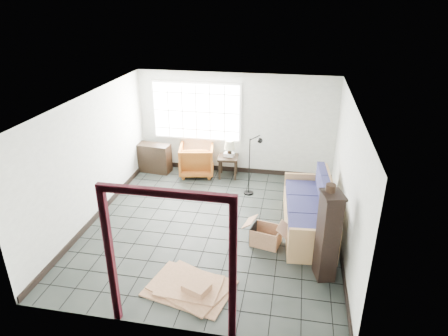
% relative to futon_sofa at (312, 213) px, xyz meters
% --- Properties ---
extents(ground, '(5.50, 5.50, 0.00)m').
position_rel_futon_sofa_xyz_m(ground, '(-1.95, -0.24, -0.37)').
color(ground, black).
rests_on(ground, ground).
extents(room_shell, '(5.02, 5.52, 2.61)m').
position_rel_futon_sofa_xyz_m(room_shell, '(-1.95, -0.21, 1.30)').
color(room_shell, '#B3B9B1').
rests_on(room_shell, ground).
extents(window_panel, '(2.32, 0.08, 1.52)m').
position_rel_futon_sofa_xyz_m(window_panel, '(-2.95, 2.46, 1.23)').
color(window_panel, silver).
rests_on(window_panel, ground).
extents(doorway_trim, '(1.80, 0.08, 2.20)m').
position_rel_futon_sofa_xyz_m(doorway_trim, '(-1.95, -2.94, 1.01)').
color(doorway_trim, '#3B0D16').
rests_on(doorway_trim, ground).
extents(futon_sofa, '(1.06, 2.40, 1.04)m').
position_rel_futon_sofa_xyz_m(futon_sofa, '(0.00, 0.00, 0.00)').
color(futon_sofa, '#9E7E47').
rests_on(futon_sofa, ground).
extents(armchair, '(0.99, 0.94, 0.88)m').
position_rel_futon_sofa_xyz_m(armchair, '(-2.90, 2.16, 0.06)').
color(armchair, '#8A3C14').
rests_on(armchair, ground).
extents(side_table, '(0.54, 0.54, 0.55)m').
position_rel_futon_sofa_xyz_m(side_table, '(-2.08, 2.16, 0.08)').
color(side_table, black).
rests_on(side_table, ground).
extents(table_lamp, '(0.36, 0.36, 0.44)m').
position_rel_futon_sofa_xyz_m(table_lamp, '(-2.04, 2.16, 0.48)').
color(table_lamp, black).
rests_on(table_lamp, side_table).
extents(projector, '(0.27, 0.22, 0.09)m').
position_rel_futon_sofa_xyz_m(projector, '(-2.06, 2.19, 0.22)').
color(projector, silver).
rests_on(projector, side_table).
extents(floor_lamp, '(0.44, 0.28, 1.47)m').
position_rel_futon_sofa_xyz_m(floor_lamp, '(-1.32, 1.30, 0.41)').
color(floor_lamp, black).
rests_on(floor_lamp, ground).
extents(console_shelf, '(1.01, 0.48, 0.76)m').
position_rel_futon_sofa_xyz_m(console_shelf, '(-4.10, 2.12, 0.00)').
color(console_shelf, black).
rests_on(console_shelf, ground).
extents(tall_shelf, '(0.42, 0.49, 1.56)m').
position_rel_futon_sofa_xyz_m(tall_shelf, '(0.20, -1.41, 0.42)').
color(tall_shelf, black).
rests_on(tall_shelf, ground).
extents(pot, '(0.17, 0.17, 0.12)m').
position_rel_futon_sofa_xyz_m(pot, '(0.16, -1.35, 1.25)').
color(pot, black).
rests_on(pot, tall_shelf).
extents(open_box, '(0.92, 0.58, 0.48)m').
position_rel_futon_sofa_xyz_m(open_box, '(-0.85, -0.66, -0.20)').
color(open_box, '#8A6142').
rests_on(open_box, ground).
extents(cardboard_pile, '(1.50, 1.26, 0.19)m').
position_rel_futon_sofa_xyz_m(cardboard_pile, '(-1.91, -2.17, -0.32)').
color(cardboard_pile, '#8A6142').
rests_on(cardboard_pile, ground).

